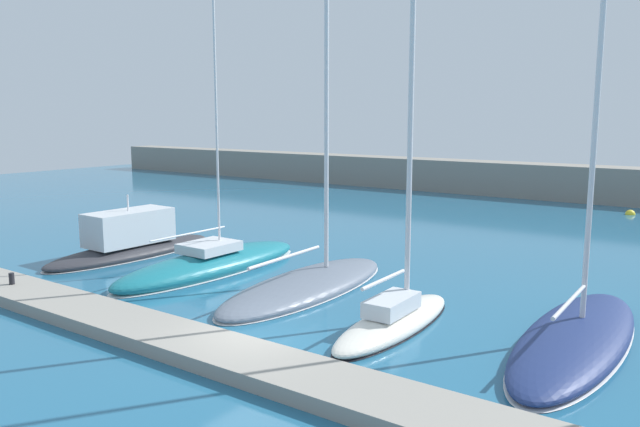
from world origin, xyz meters
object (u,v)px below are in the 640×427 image
sailboat_navy_fifth (577,332)px  mooring_buoy_yellow (630,215)px  sailboat_teal_second (211,264)px  sailboat_slate_third (307,284)px  motorboat_charcoal_nearest (132,243)px  dock_bollard (12,279)px  sailboat_ivory_fourth (394,317)px

sailboat_navy_fifth → mooring_buoy_yellow: bearing=4.9°
sailboat_teal_second → sailboat_slate_third: size_ratio=1.09×
sailboat_teal_second → mooring_buoy_yellow: size_ratio=26.17×
sailboat_navy_fifth → mooring_buoy_yellow: 28.14m
motorboat_charcoal_nearest → mooring_buoy_yellow: bearing=-30.7°
sailboat_navy_fifth → sailboat_slate_third: bearing=88.1°
sailboat_teal_second → sailboat_slate_third: 5.24m
sailboat_teal_second → sailboat_slate_third: sailboat_teal_second is taller
sailboat_teal_second → sailboat_navy_fifth: bearing=-89.4°
dock_bollard → mooring_buoy_yellow: bearing=66.1°
motorboat_charcoal_nearest → sailboat_navy_fifth: bearing=-88.6°
sailboat_slate_third → sailboat_ivory_fourth: (4.96, -1.92, 0.11)m
motorboat_charcoal_nearest → sailboat_navy_fifth: sailboat_navy_fifth is taller
motorboat_charcoal_nearest → sailboat_ivory_fourth: 15.66m
mooring_buoy_yellow → sailboat_teal_second: bearing=-113.4°
motorboat_charcoal_nearest → sailboat_slate_third: size_ratio=0.59×
sailboat_slate_third → dock_bollard: sailboat_slate_third is taller
sailboat_slate_third → sailboat_ivory_fourth: 5.33m
motorboat_charcoal_nearest → dock_bollard: bearing=-163.6°
sailboat_ivory_fourth → dock_bollard: size_ratio=25.28×
motorboat_charcoal_nearest → sailboat_teal_second: size_ratio=0.54×
motorboat_charcoal_nearest → dock_bollard: (1.90, -7.04, 0.02)m
dock_bollard → sailboat_teal_second: bearing=64.2°
sailboat_slate_third → mooring_buoy_yellow: size_ratio=24.10×
sailboat_navy_fifth → dock_bollard: bearing=109.0°
motorboat_charcoal_nearest → sailboat_navy_fifth: (20.70, 0.06, -0.24)m
sailboat_teal_second → sailboat_slate_third: bearing=-89.1°
mooring_buoy_yellow → sailboat_navy_fifth: bearing=-83.4°
motorboat_charcoal_nearest → sailboat_teal_second: (5.34, 0.07, -0.32)m
sailboat_slate_third → mooring_buoy_yellow: (6.88, 27.91, -0.24)m
mooring_buoy_yellow → sailboat_slate_third: bearing=-103.8°
motorboat_charcoal_nearest → mooring_buoy_yellow: 33.01m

